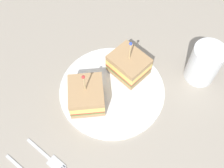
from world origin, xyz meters
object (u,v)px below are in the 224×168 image
sandwich_half_front (86,95)px  fork (52,160)px  sandwich_half_back (129,65)px  drink_glass (203,65)px  plate (112,89)px

sandwich_half_front → fork: size_ratio=1.06×
sandwich_half_back → fork: size_ratio=1.09×
drink_glass → fork: size_ratio=0.99×
plate → sandwich_half_front: bearing=106.7°
sandwich_half_back → drink_glass: sandwich_half_back is taller
plate → fork: bearing=129.5°
sandwich_half_front → drink_glass: 27.63cm
sandwich_half_front → drink_glass: (1.06, -27.61, 0.58)cm
sandwich_half_front → drink_glass: bearing=-87.8°
drink_glass → plate: bearing=87.9°
plate → fork: 20.52cm
drink_glass → fork: drink_glass is taller
plate → sandwich_half_back: sandwich_half_back is taller
sandwich_half_back → fork: 26.97cm
sandwich_half_front → sandwich_half_back: bearing=-62.9°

